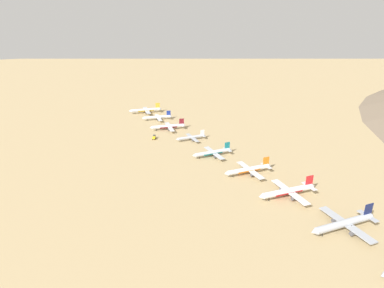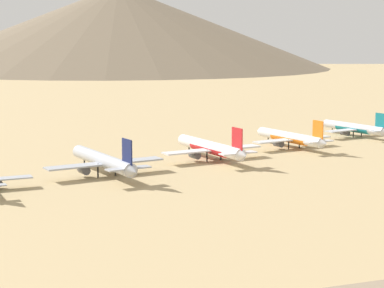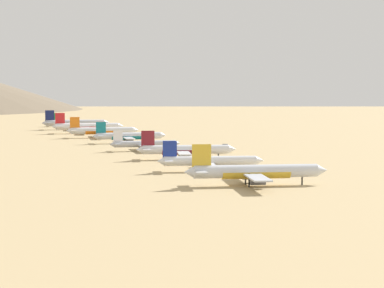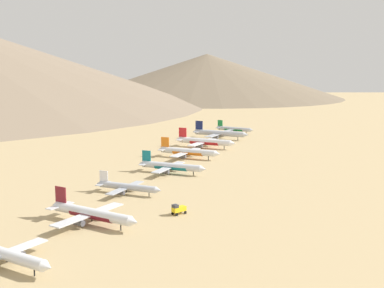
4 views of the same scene
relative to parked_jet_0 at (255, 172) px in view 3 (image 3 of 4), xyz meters
name	(u,v)px [view 3 (image 3 of 4)]	position (x,y,z in m)	size (l,w,h in m)	color
ground_plane	(124,143)	(-4.89, 155.54, -3.94)	(1900.98, 1900.98, 0.00)	tan
parked_jet_0	(255,172)	(0.00, 0.00, 0.00)	(40.85, 33.45, 11.83)	silver
parked_jet_1	(209,161)	(-1.61, 34.96, -0.51)	(35.02, 28.73, 10.19)	silver
parked_jet_2	(185,150)	(1.92, 73.77, -0.24)	(38.25, 31.37, 11.12)	silver
parked_jet_3	(144,144)	(-4.62, 113.39, -0.91)	(31.14, 25.33, 8.98)	#B2B7C1
parked_jet_4	(129,136)	(-2.16, 156.49, -0.40)	(36.92, 30.02, 10.64)	silver
parked_jet_5	(102,131)	(-8.12, 197.69, -0.12)	(39.75, 32.38, 11.46)	silver
parked_jet_6	(87,127)	(-10.36, 236.00, 0.18)	(42.84, 34.95, 12.36)	white
parked_jet_7	(75,123)	(-12.00, 276.62, 0.32)	(43.87, 35.74, 12.65)	#B2B7C1
parked_jet_8	(70,122)	(-10.24, 312.72, -0.73)	(33.11, 27.16, 9.63)	#B2B7C1
service_truck	(226,148)	(25.83, 93.71, -1.86)	(4.86, 5.70, 3.90)	yellow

